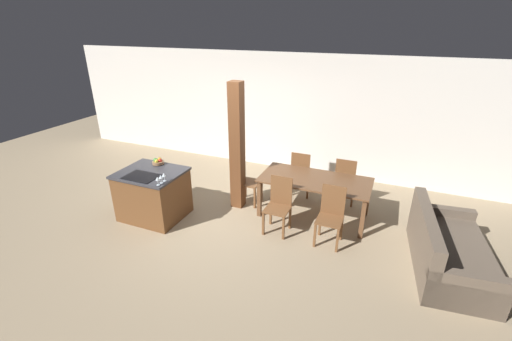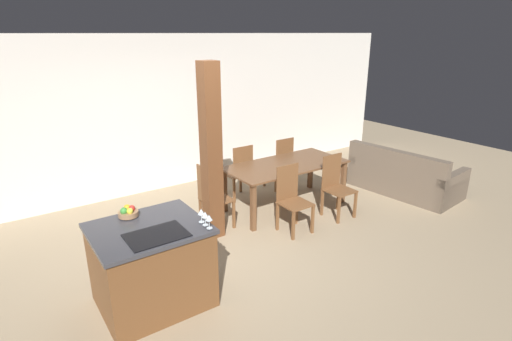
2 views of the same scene
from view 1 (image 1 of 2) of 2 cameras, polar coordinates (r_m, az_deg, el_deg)
The scene contains 15 objects.
ground_plane at distance 6.41m, azimuth -5.70°, elevation -7.63°, with size 16.00×16.00×0.00m, color #9E896B.
wall_back at distance 8.16m, azimuth 2.88°, elevation 9.70°, with size 11.20×0.08×2.70m.
kitchen_island at distance 6.46m, azimuth -16.76°, elevation -3.78°, with size 1.10×0.94×0.90m.
fruit_bowl at distance 6.55m, azimuth -16.02°, elevation 1.43°, with size 0.21×0.21×0.11m.
wine_glass_near at distance 5.67m, azimuth -16.09°, elevation -1.36°, with size 0.07×0.07×0.14m.
wine_glass_middle at distance 5.73m, azimuth -15.59°, elevation -1.04°, with size 0.07×0.07×0.14m.
wine_glass_far at distance 5.79m, azimuth -15.10°, elevation -0.72°, with size 0.07×0.07×0.14m.
dining_table at distance 6.21m, azimuth 9.79°, elevation -2.18°, with size 1.95×0.93×0.74m.
dining_chair_near_left at distance 5.79m, azimuth 3.83°, elevation -5.58°, with size 0.40×0.40×0.96m.
dining_chair_near_right at distance 5.61m, azimuth 12.37°, elevation -7.16°, with size 0.40×0.40×0.96m.
dining_chair_far_left at distance 6.97m, azimuth 7.56°, elevation -0.45°, with size 0.40×0.40×0.96m.
dining_chair_far_right at distance 6.82m, azimuth 14.65°, elevation -1.60°, with size 0.40×0.40×0.96m.
dining_chair_head_end at distance 6.66m, azimuth -1.66°, elevation -1.43°, with size 0.40×0.40×0.96m.
couch at distance 5.75m, azimuth 29.26°, elevation -11.76°, with size 1.13×1.90×0.83m.
timber_post at distance 6.26m, azimuth -3.17°, elevation 3.82°, with size 0.23×0.23×2.39m.
Camera 1 is at (2.69, -4.78, 3.32)m, focal length 24.00 mm.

